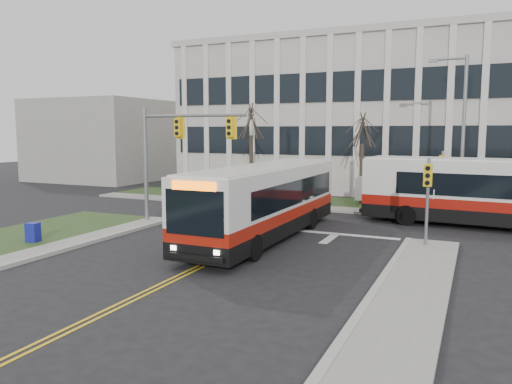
% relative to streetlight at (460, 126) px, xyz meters
% --- Properties ---
extents(ground, '(120.00, 120.00, 0.00)m').
position_rel_streetlight_xyz_m(ground, '(-8.03, -16.20, -5.19)').
color(ground, black).
rests_on(ground, ground).
extents(sidewalk_east, '(2.00, 26.00, 0.14)m').
position_rel_streetlight_xyz_m(sidewalk_east, '(-0.53, -21.20, -5.12)').
color(sidewalk_east, '#9E9B93').
rests_on(sidewalk_east, ground).
extents(sidewalk_cross, '(44.00, 1.60, 0.14)m').
position_rel_streetlight_xyz_m(sidewalk_cross, '(-3.03, -1.00, -5.12)').
color(sidewalk_cross, '#9E9B93').
rests_on(sidewalk_cross, ground).
extents(building_lawn, '(44.00, 5.00, 0.12)m').
position_rel_streetlight_xyz_m(building_lawn, '(-3.03, 1.80, -5.13)').
color(building_lawn, '#314A1F').
rests_on(building_lawn, ground).
extents(office_building, '(40.00, 16.00, 12.00)m').
position_rel_streetlight_xyz_m(office_building, '(-3.03, 13.80, 0.81)').
color(office_building, beige).
rests_on(office_building, ground).
extents(building_annex, '(12.00, 12.00, 8.00)m').
position_rel_streetlight_xyz_m(building_annex, '(-34.03, 9.80, -1.19)').
color(building_annex, '#9E9B93').
rests_on(building_annex, ground).
extents(mast_arm_signal, '(6.11, 0.38, 6.20)m').
position_rel_streetlight_xyz_m(mast_arm_signal, '(-13.65, -9.04, -0.94)').
color(mast_arm_signal, slate).
rests_on(mast_arm_signal, ground).
extents(signal_pole_near, '(0.34, 0.39, 3.80)m').
position_rel_streetlight_xyz_m(signal_pole_near, '(-0.83, -9.30, -2.69)').
color(signal_pole_near, slate).
rests_on(signal_pole_near, ground).
extents(signal_pole_far, '(0.34, 0.39, 3.80)m').
position_rel_streetlight_xyz_m(signal_pole_far, '(-0.83, -0.80, -2.69)').
color(signal_pole_far, slate).
rests_on(signal_pole_far, ground).
extents(streetlight, '(2.15, 0.25, 9.20)m').
position_rel_streetlight_xyz_m(streetlight, '(0.00, 0.00, 0.00)').
color(streetlight, slate).
rests_on(streetlight, ground).
extents(directory_sign, '(1.50, 0.12, 2.00)m').
position_rel_streetlight_xyz_m(directory_sign, '(-5.53, 1.30, -4.02)').
color(directory_sign, slate).
rests_on(directory_sign, ground).
extents(tree_left, '(1.80, 1.80, 7.70)m').
position_rel_streetlight_xyz_m(tree_left, '(-14.03, 1.80, 0.32)').
color(tree_left, '#42352B').
rests_on(tree_left, ground).
extents(tree_mid, '(1.80, 1.80, 6.82)m').
position_rel_streetlight_xyz_m(tree_mid, '(-6.03, 2.00, -0.31)').
color(tree_mid, '#42352B').
rests_on(tree_mid, ground).
extents(bus_main, '(2.74, 12.37, 3.30)m').
position_rel_streetlight_xyz_m(bus_main, '(-7.78, -10.26, -3.55)').
color(bus_main, silver).
rests_on(bus_main, ground).
extents(bus_cross, '(13.09, 3.78, 3.44)m').
position_rel_streetlight_xyz_m(bus_cross, '(1.89, -3.33, -3.47)').
color(bus_cross, silver).
rests_on(bus_cross, ground).
extents(newspaper_box_blue, '(0.57, 0.53, 0.95)m').
position_rel_streetlight_xyz_m(newspaper_box_blue, '(-16.56, -15.54, -4.72)').
color(newspaper_box_blue, navy).
rests_on(newspaper_box_blue, ground).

